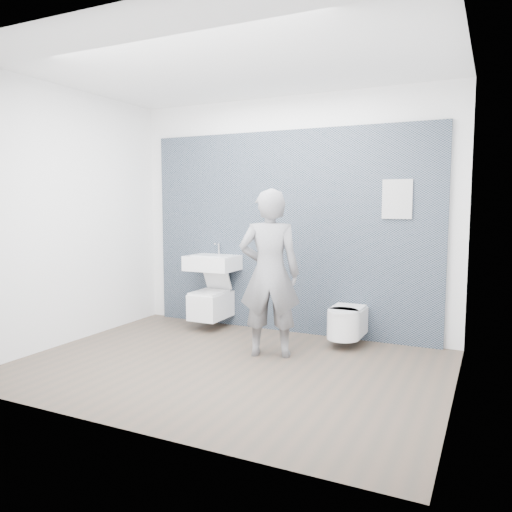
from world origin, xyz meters
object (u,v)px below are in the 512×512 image
at_px(toilet_square, 211,303).
at_px(visitor, 270,273).
at_px(toilet_rounded, 346,322).
at_px(washbasin, 212,262).

relative_size(toilet_square, visitor, 0.41).
height_order(toilet_square, toilet_rounded, toilet_square).
bearing_deg(toilet_square, washbasin, 90.00).
distance_m(toilet_rounded, visitor, 1.08).
relative_size(toilet_rounded, visitor, 0.35).
relative_size(washbasin, visitor, 0.36).
bearing_deg(toilet_square, visitor, -32.29).
bearing_deg(toilet_rounded, toilet_square, 179.04).
xyz_separation_m(washbasin, toilet_rounded, (1.72, -0.07, -0.56)).
bearing_deg(toilet_rounded, visitor, -132.43).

